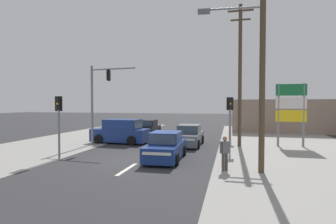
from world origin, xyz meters
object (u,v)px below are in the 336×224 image
at_px(utility_pole_foreground_right, 260,50).
at_px(hatchback_crossing_left, 149,128).
at_px(pedestal_signal_left_kerb, 59,117).
at_px(pedestal_signal_far_median, 231,112).
at_px(suv_kerbside_parked, 121,132).
at_px(sedan_receding_far, 166,147).
at_px(shopping_plaza_sign, 291,106).
at_px(traffic_signal_mast, 98,95).
at_px(sedan_oncoming_near, 189,136).
at_px(pedestrian_at_kerb, 225,151).
at_px(pedestal_signal_right_kerb, 230,115).
at_px(utility_pole_midground_right, 240,73).

distance_m(utility_pole_foreground_right, hatchback_crossing_left, 16.42).
distance_m(utility_pole_foreground_right, pedestal_signal_left_kerb, 11.12).
relative_size(pedestal_signal_left_kerb, pedestal_signal_far_median, 1.00).
height_order(suv_kerbside_parked, sedan_receding_far, suv_kerbside_parked).
height_order(shopping_plaza_sign, suv_kerbside_parked, shopping_plaza_sign).
distance_m(shopping_plaza_sign, hatchback_crossing_left, 13.27).
relative_size(pedestal_signal_left_kerb, sedan_receding_far, 0.83).
bearing_deg(traffic_signal_mast, sedan_oncoming_near, 12.79).
distance_m(traffic_signal_mast, pedestal_signal_far_median, 10.73).
height_order(utility_pole_foreground_right, shopping_plaza_sign, utility_pole_foreground_right).
distance_m(shopping_plaza_sign, pedestrian_at_kerb, 9.60).
height_order(pedestal_signal_far_median, sedan_receding_far, pedestal_signal_far_median).
height_order(pedestal_signal_right_kerb, suv_kerbside_parked, pedestal_signal_right_kerb).
bearing_deg(utility_pole_midground_right, suv_kerbside_parked, -177.92).
xyz_separation_m(shopping_plaza_sign, sedan_receding_far, (-7.81, -6.38, -2.28)).
relative_size(pedestal_signal_right_kerb, hatchback_crossing_left, 0.97).
bearing_deg(shopping_plaza_sign, traffic_signal_mast, -169.35).
distance_m(suv_kerbside_parked, hatchback_crossing_left, 5.71).
relative_size(pedestal_signal_far_median, suv_kerbside_parked, 0.77).
bearing_deg(traffic_signal_mast, pedestal_signal_left_kerb, -86.82).
height_order(utility_pole_midground_right, shopping_plaza_sign, utility_pole_midground_right).
height_order(pedestal_signal_left_kerb, hatchback_crossing_left, pedestal_signal_left_kerb).
distance_m(sedan_oncoming_near, sedan_receding_far, 5.29).
bearing_deg(utility_pole_midground_right, utility_pole_foreground_right, -85.40).
relative_size(pedestal_signal_left_kerb, shopping_plaza_sign, 0.77).
bearing_deg(utility_pole_midground_right, hatchback_crossing_left, 148.27).
xyz_separation_m(pedestal_signal_right_kerb, sedan_receding_far, (-3.49, -3.28, -1.71)).
xyz_separation_m(sedan_oncoming_near, hatchback_crossing_left, (-4.98, 5.61, -0.00)).
height_order(traffic_signal_mast, pedestal_signal_far_median, traffic_signal_mast).
bearing_deg(pedestrian_at_kerb, shopping_plaza_sign, 61.15).
height_order(utility_pole_midground_right, pedestal_signal_far_median, utility_pole_midground_right).
bearing_deg(hatchback_crossing_left, pedestrian_at_kerb, -58.64).
relative_size(pedestal_signal_right_kerb, suv_kerbside_parked, 0.77).
bearing_deg(shopping_plaza_sign, suv_kerbside_parked, -174.71).
bearing_deg(sedan_oncoming_near, pedestal_signal_far_median, 42.88).
height_order(sedan_oncoming_near, sedan_receding_far, same).
distance_m(utility_pole_midground_right, traffic_signal_mast, 10.62).
distance_m(pedestal_signal_left_kerb, hatchback_crossing_left, 12.39).
bearing_deg(hatchback_crossing_left, shopping_plaza_sign, -20.11).
bearing_deg(pedestal_signal_right_kerb, shopping_plaza_sign, 35.64).
xyz_separation_m(utility_pole_midground_right, sedan_oncoming_near, (-3.67, -0.26, -4.69)).
relative_size(utility_pole_midground_right, pedestal_signal_far_median, 2.89).
bearing_deg(pedestal_signal_right_kerb, traffic_signal_mast, 177.24).
xyz_separation_m(utility_pole_midground_right, shopping_plaza_sign, (3.63, 0.85, -2.41)).
distance_m(traffic_signal_mast, hatchback_crossing_left, 7.97).
bearing_deg(sedan_receding_far, shopping_plaza_sign, 39.24).
bearing_deg(sedan_oncoming_near, utility_pole_midground_right, 4.07).
bearing_deg(suv_kerbside_parked, pedestal_signal_left_kerb, -97.91).
xyz_separation_m(utility_pole_midground_right, pedestal_signal_far_median, (-0.64, 2.55, -2.97)).
relative_size(traffic_signal_mast, sedan_oncoming_near, 1.41).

